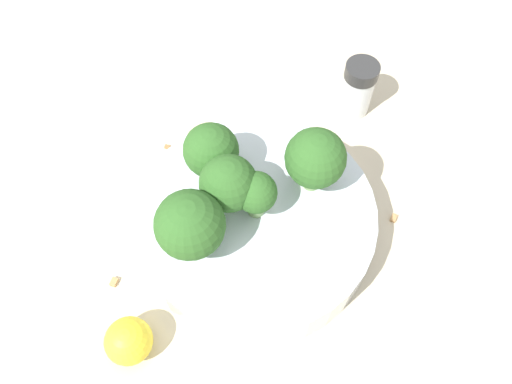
{
  "coord_description": "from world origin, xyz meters",
  "views": [
    {
      "loc": [
        -0.17,
        -0.11,
        0.44
      ],
      "look_at": [
        0.0,
        0.0,
        0.08
      ],
      "focal_mm": 35.0,
      "sensor_mm": 36.0,
      "label": 1
    }
  ],
  "objects": [
    {
      "name": "almond_crumb_0",
      "position": [
        -0.11,
        0.08,
        0.0
      ],
      "size": [
        0.01,
        0.01,
        0.01
      ],
      "primitive_type": "cube",
      "rotation": [
        0.0,
        0.0,
        0.27
      ],
      "color": "#AD7F4C",
      "rests_on": "ground_plane"
    },
    {
      "name": "broccoli_floret_1",
      "position": [
        -0.0,
        -0.0,
        0.08
      ],
      "size": [
        0.04,
        0.04,
        0.05
      ],
      "color": "#84AD66",
      "rests_on": "bowl"
    },
    {
      "name": "broccoli_floret_2",
      "position": [
        -0.01,
        0.02,
        0.09
      ],
      "size": [
        0.05,
        0.05,
        0.06
      ],
      "color": "#7A9E5B",
      "rests_on": "bowl"
    },
    {
      "name": "broccoli_floret_0",
      "position": [
        -0.06,
        0.03,
        0.09
      ],
      "size": [
        0.06,
        0.06,
        0.07
      ],
      "color": "#8EB770",
      "rests_on": "bowl"
    },
    {
      "name": "broccoli_floret_3",
      "position": [
        0.01,
        0.06,
        0.08
      ],
      "size": [
        0.05,
        0.05,
        0.06
      ],
      "color": "#7A9E5B",
      "rests_on": "bowl"
    },
    {
      "name": "pepper_shaker",
      "position": [
        0.19,
        -0.01,
        0.03
      ],
      "size": [
        0.04,
        0.04,
        0.07
      ],
      "color": "silver",
      "rests_on": "ground_plane"
    },
    {
      "name": "ground_plane",
      "position": [
        0.0,
        0.0,
        0.0
      ],
      "size": [
        3.0,
        3.0,
        0.0
      ],
      "primitive_type": "plane",
      "color": "beige"
    },
    {
      "name": "almond_crumb_1",
      "position": [
        0.09,
        -0.11,
        0.0
      ],
      "size": [
        0.01,
        0.01,
        0.01
      ],
      "primitive_type": "cube",
      "rotation": [
        0.0,
        0.0,
        3.23
      ],
      "color": "#AD7F4C",
      "rests_on": "ground_plane"
    },
    {
      "name": "bowl",
      "position": [
        0.0,
        0.0,
        0.02
      ],
      "size": [
        0.22,
        0.22,
        0.05
      ],
      "primitive_type": "cylinder",
      "color": "silver",
      "rests_on": "ground_plane"
    },
    {
      "name": "broccoli_floret_4",
      "position": [
        0.05,
        -0.03,
        0.09
      ],
      "size": [
        0.05,
        0.05,
        0.07
      ],
      "color": "#7A9E5B",
      "rests_on": "bowl"
    },
    {
      "name": "lemon_wedge",
      "position": [
        -0.15,
        0.03,
        0.02
      ],
      "size": [
        0.04,
        0.04,
        0.04
      ],
      "primitive_type": "sphere",
      "color": "yellow",
      "rests_on": "ground_plane"
    },
    {
      "name": "almond_crumb_2",
      "position": [
        0.03,
        0.14,
        0.0
      ],
      "size": [
        0.01,
        0.01,
        0.01
      ],
      "primitive_type": "cube",
      "rotation": [
        0.0,
        0.0,
        1.86
      ],
      "color": "olive",
      "rests_on": "ground_plane"
    }
  ]
}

